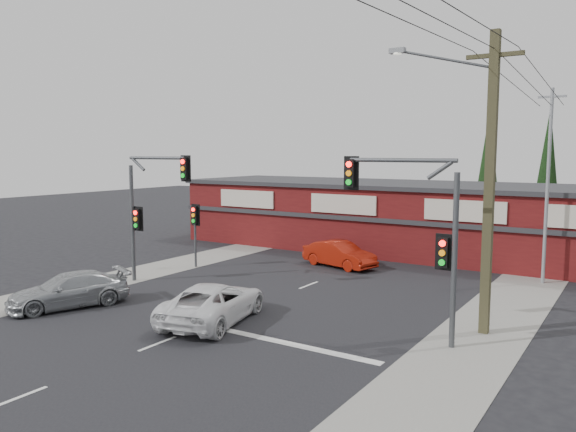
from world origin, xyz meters
The scene contains 18 objects.
ground centered at (0.00, 0.00, 0.00)m, with size 120.00×120.00×0.00m, color black.
road_strip centered at (0.00, 5.00, 0.01)m, with size 14.00×70.00×0.01m, color black.
verge_left centered at (-8.50, 5.00, 0.01)m, with size 3.00×70.00×0.02m, color gray.
verge_right centered at (8.50, 5.00, 0.01)m, with size 3.00×70.00×0.02m, color gray.
stop_line centered at (3.50, -1.50, 0.01)m, with size 6.50×0.35×0.01m, color silver.
white_suv centered at (-0.06, -0.94, 0.71)m, with size 2.35×5.09×1.42m, color white.
silver_suv centered at (-6.16, -2.56, 0.67)m, with size 1.88×4.62×1.34m, color #AAADAF.
red_sedan centered at (-0.76, 10.19, 0.69)m, with size 1.47×4.21×1.39m, color #9B1809.
lane_dashes centered at (0.00, 10.44, 0.01)m, with size 0.12×58.47×0.01m.
shop_building centered at (-0.99, 16.99, 2.13)m, with size 27.30×8.40×4.22m.
conifer_near centered at (3.50, 24.00, 5.48)m, with size 1.80×1.80×9.25m.
conifer_far centered at (7.00, 26.00, 5.48)m, with size 1.80×1.80×9.25m.
traffic_mast_left centered at (-6.43, 2.00, 3.93)m, with size 3.77×0.27×5.97m.
traffic_mast_right centered at (6.86, 1.00, 3.95)m, with size 3.96×0.27×5.97m.
pedestal_signal centered at (-7.20, 6.01, 2.41)m, with size 0.55×0.27×3.38m.
utility_pole centered at (8.36, 2.99, 5.40)m, with size 4.38×0.59×10.00m.
steel_pole centered at (9.00, 12.00, 4.70)m, with size 1.20×0.16×9.00m.
power_lines centered at (8.47, -2.47, 9.04)m, with size 2.01×29.00×1.22m.
Camera 1 is at (12.90, -16.11, 6.10)m, focal length 35.00 mm.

